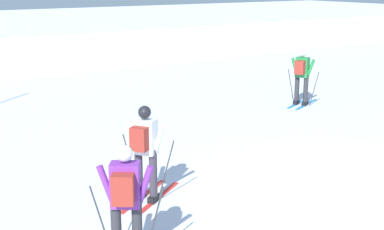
{
  "coord_description": "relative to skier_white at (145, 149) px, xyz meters",
  "views": [
    {
      "loc": [
        -7.33,
        -5.85,
        3.79
      ],
      "look_at": [
        -1.17,
        3.48,
        0.9
      ],
      "focal_mm": 50.0,
      "sensor_mm": 36.0,
      "label": 1
    }
  ],
  "objects": [
    {
      "name": "skier_green",
      "position": [
        7.41,
        3.76,
        -0.0
      ],
      "size": [
        1.61,
        0.99,
        1.71
      ],
      "color": "#237AC6",
      "rests_on": "ground"
    },
    {
      "name": "far_snow_ridge",
      "position": [
        3.24,
        18.61,
        -0.29
      ],
      "size": [
        80.0,
        6.51,
        1.32
      ],
      "primitive_type": "cube",
      "color": "silver",
      "rests_on": "ground"
    },
    {
      "name": "ground_plane",
      "position": [
        3.24,
        -1.8,
        -0.96
      ],
      "size": [
        120.0,
        120.0,
        0.0
      ],
      "primitive_type": "plane",
      "color": "silver"
    },
    {
      "name": "skier_purple",
      "position": [
        -1.25,
        -1.77,
        -0.0
      ],
      "size": [
        1.22,
        1.52,
        1.71
      ],
      "color": "#237AC6",
      "rests_on": "ground"
    },
    {
      "name": "skier_white",
      "position": [
        0.0,
        0.0,
        0.0
      ],
      "size": [
        1.54,
        1.2,
        1.71
      ],
      "color": "red",
      "rests_on": "ground"
    }
  ]
}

